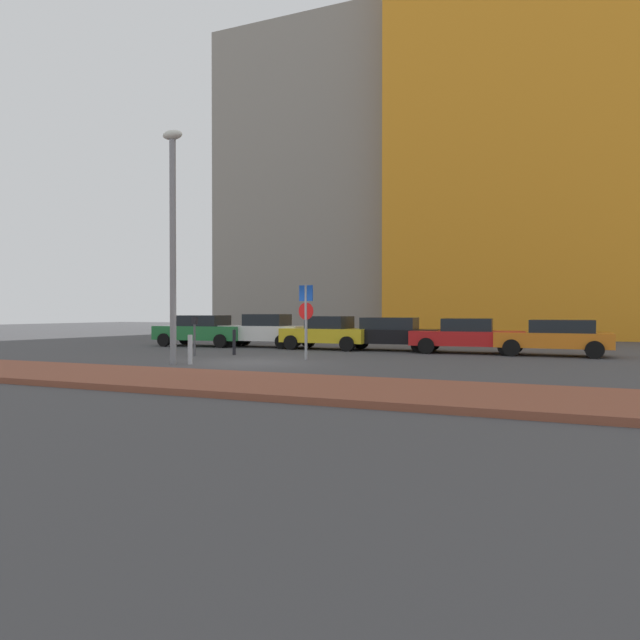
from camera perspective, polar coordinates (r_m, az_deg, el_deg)
ground_plane at (r=18.42m, az=-6.92°, el=-4.36°), size 120.00×120.00×0.00m
sidewalk_brick at (r=14.07m, az=-17.63°, el=-5.69°), size 40.00×3.43×0.14m
parked_car_green at (r=27.63m, az=-12.07°, el=-1.02°), size 4.62×2.27×1.51m
parked_car_white at (r=26.42m, az=-5.85°, el=-1.06°), size 4.12×2.13×1.57m
parked_car_yellow at (r=24.66m, az=0.77°, el=-1.29°), size 3.97×2.10×1.48m
parked_car_black at (r=24.11m, az=7.03°, el=-1.35°), size 4.49×2.05×1.43m
parked_car_red at (r=23.10m, az=14.93°, el=-1.53°), size 4.54×2.26×1.41m
parked_car_orange at (r=22.74m, az=23.07°, el=-1.58°), size 4.17×2.01×1.37m
parking_sign_post at (r=19.33m, az=-1.45°, el=0.77°), size 0.60×0.13×2.63m
parking_meter at (r=21.45m, az=-12.81°, el=-1.08°), size 0.18×0.14×1.49m
street_lamp at (r=18.37m, az=-14.94°, el=9.18°), size 0.70×0.36×7.42m
traffic_bollard_near at (r=21.72m, az=-8.85°, el=-2.28°), size 0.13×0.13×0.98m
traffic_bollard_mid at (r=18.03m, az=-13.24°, el=-2.99°), size 0.15×0.15×0.94m
building_colorful_midrise at (r=45.62m, az=21.54°, el=15.03°), size 18.79×17.85×25.84m
building_under_construction at (r=48.15m, az=0.36°, el=13.06°), size 13.96×12.62×23.77m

